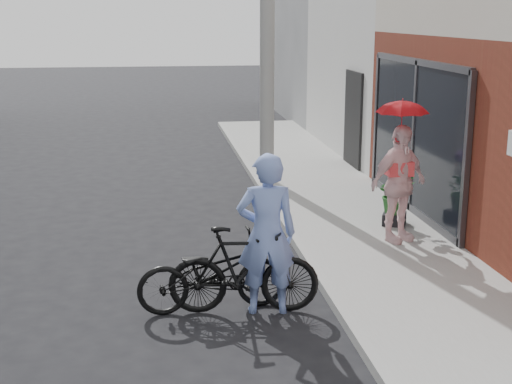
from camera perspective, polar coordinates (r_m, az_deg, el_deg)
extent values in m
plane|color=black|center=(8.32, -0.06, -9.48)|extent=(80.00, 80.00, 0.00)
cube|color=gray|center=(10.59, 9.70, -4.11)|extent=(2.20, 24.00, 0.12)
cube|color=#9E9E99|center=(10.30, 3.53, -4.45)|extent=(0.12, 24.00, 0.12)
cube|color=black|center=(12.01, 12.60, 4.30)|extent=(0.06, 3.80, 2.40)
cube|color=silver|center=(18.52, 18.87, 13.88)|extent=(8.00, 6.00, 7.00)
cube|color=gray|center=(24.97, 11.44, 14.19)|extent=(8.00, 8.00, 7.00)
cylinder|color=#9E9E99|center=(13.73, 0.91, 14.79)|extent=(0.28, 0.28, 7.00)
imported|color=#7A93DA|center=(7.99, 0.85, -3.39)|extent=(0.71, 0.49, 1.86)
imported|color=black|center=(8.20, -3.49, -6.47)|extent=(1.78, 0.76, 0.91)
imported|color=black|center=(8.10, -0.99, -6.25)|extent=(1.75, 0.66, 1.03)
imported|color=#F7CFD0|center=(10.37, 11.33, 0.65)|extent=(1.08, 0.80, 1.70)
imported|color=red|center=(10.17, 11.65, 7.01)|extent=(0.70, 0.70, 0.62)
cube|color=black|center=(11.36, 11.00, -2.11)|extent=(0.46, 0.46, 0.18)
imported|color=#29682A|center=(11.26, 11.10, -0.14)|extent=(0.56, 0.49, 0.62)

